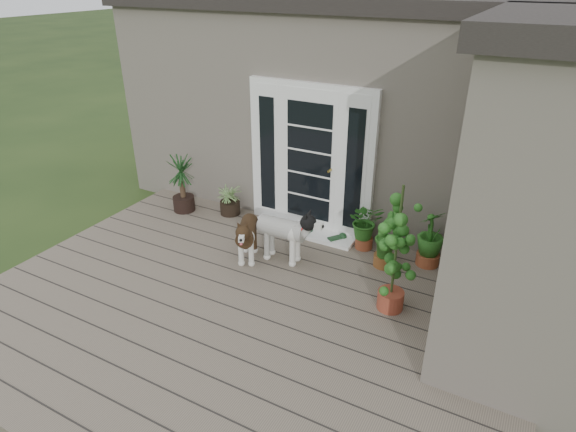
% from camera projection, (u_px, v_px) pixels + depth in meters
% --- Properties ---
extents(deck, '(6.20, 4.60, 0.12)m').
position_uv_depth(deck, '(240.00, 314.00, 5.58)').
color(deck, '#6B5B4C').
rests_on(deck, ground).
extents(house_main, '(7.40, 4.00, 3.10)m').
position_uv_depth(house_main, '(374.00, 105.00, 8.24)').
color(house_main, '#665E54').
rests_on(house_main, ground).
extents(house_wing, '(1.60, 2.40, 3.10)m').
position_uv_depth(house_wing, '(557.00, 215.00, 4.53)').
color(house_wing, '#665E54').
rests_on(house_wing, ground).
extents(door_unit, '(1.90, 0.14, 2.15)m').
position_uv_depth(door_unit, '(310.00, 160.00, 6.87)').
color(door_unit, white).
rests_on(door_unit, deck).
extents(door_step, '(1.60, 0.40, 0.05)m').
position_uv_depth(door_step, '(303.00, 230.00, 7.19)').
color(door_step, white).
rests_on(door_step, deck).
extents(brindle_dog, '(0.60, 0.81, 0.62)m').
position_uv_depth(brindle_dog, '(248.00, 238.00, 6.40)').
color(brindle_dog, '#3E2916').
rests_on(brindle_dog, deck).
extents(white_dog, '(0.84, 0.39, 0.69)m').
position_uv_depth(white_dog, '(282.00, 237.00, 6.36)').
color(white_dog, silver).
rests_on(white_dog, deck).
extents(spider_plant, '(0.65, 0.65, 0.56)m').
position_uv_depth(spider_plant, '(230.00, 197.00, 7.63)').
color(spider_plant, '#7D9B5F').
rests_on(spider_plant, deck).
extents(yucca, '(0.85, 0.85, 0.94)m').
position_uv_depth(yucca, '(182.00, 183.00, 7.65)').
color(yucca, black).
rests_on(yucca, deck).
extents(herb_a, '(0.65, 0.65, 0.61)m').
position_uv_depth(herb_a, '(365.00, 228.00, 6.66)').
color(herb_a, '#214F16').
rests_on(herb_a, deck).
extents(herb_b, '(0.44, 0.44, 0.55)m').
position_uv_depth(herb_b, '(385.00, 247.00, 6.26)').
color(herb_b, '#154C19').
rests_on(herb_b, deck).
extents(herb_c, '(0.57, 0.57, 0.64)m').
position_uv_depth(herb_c, '(430.00, 243.00, 6.27)').
color(herb_c, '#1E5B1A').
rests_on(herb_c, deck).
extents(sapling, '(0.56, 0.56, 1.59)m').
position_uv_depth(sapling, '(396.00, 248.00, 5.23)').
color(sapling, '#225719').
rests_on(sapling, deck).
extents(clog_left, '(0.15, 0.30, 0.09)m').
position_uv_depth(clog_left, '(306.00, 233.00, 7.08)').
color(clog_left, black).
rests_on(clog_left, deck).
extents(clog_right, '(0.30, 0.33, 0.09)m').
position_uv_depth(clog_right, '(337.00, 238.00, 6.93)').
color(clog_right, '#143318').
rests_on(clog_right, deck).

